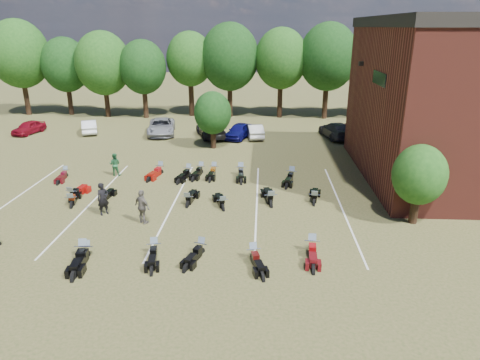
# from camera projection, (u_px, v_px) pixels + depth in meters

# --- Properties ---
(ground) EXTENTS (160.00, 160.00, 0.00)m
(ground) POSITION_uv_depth(u_px,v_px,m) (218.00, 226.00, 22.83)
(ground) COLOR brown
(ground) RESTS_ON ground
(car_0) EXTENTS (2.26, 3.98, 1.27)m
(car_0) POSITION_uv_depth(u_px,v_px,m) (29.00, 127.00, 42.24)
(car_0) COLOR maroon
(car_0) RESTS_ON ground
(car_1) EXTENTS (2.79, 4.20, 1.31)m
(car_1) POSITION_uv_depth(u_px,v_px,m) (89.00, 126.00, 42.58)
(car_1) COLOR silver
(car_1) RESTS_ON ground
(car_2) EXTENTS (3.40, 5.82, 1.52)m
(car_2) POSITION_uv_depth(u_px,v_px,m) (161.00, 127.00, 41.97)
(car_2) COLOR gray
(car_2) RESTS_ON ground
(car_3) EXTENTS (3.74, 5.74, 1.55)m
(car_3) POSITION_uv_depth(u_px,v_px,m) (211.00, 129.00, 40.97)
(car_3) COLOR black
(car_3) RESTS_ON ground
(car_4) EXTENTS (2.92, 4.46, 1.41)m
(car_4) POSITION_uv_depth(u_px,v_px,m) (239.00, 131.00, 40.53)
(car_4) COLOR #0B0B52
(car_4) RESTS_ON ground
(car_5) EXTENTS (1.96, 4.12, 1.30)m
(car_5) POSITION_uv_depth(u_px,v_px,m) (255.00, 131.00, 40.76)
(car_5) COLOR beige
(car_5) RESTS_ON ground
(car_6) EXTENTS (3.26, 5.21, 1.34)m
(car_6) POSITION_uv_depth(u_px,v_px,m) (359.00, 131.00, 40.51)
(car_6) COLOR #580511
(car_6) RESTS_ON ground
(car_7) EXTENTS (3.09, 5.39, 1.47)m
(car_7) POSITION_uv_depth(u_px,v_px,m) (336.00, 130.00, 40.64)
(car_7) COLOR #323136
(car_7) RESTS_ON ground
(person_black) EXTENTS (0.80, 0.80, 1.88)m
(person_black) POSITION_uv_depth(u_px,v_px,m) (103.00, 199.00, 23.95)
(person_black) COLOR black
(person_black) RESTS_ON ground
(person_green) EXTENTS (0.80, 0.62, 1.64)m
(person_green) POSITION_uv_depth(u_px,v_px,m) (115.00, 164.00, 30.34)
(person_green) COLOR #256338
(person_green) RESTS_ON ground
(person_grey) EXTENTS (1.18, 1.05, 1.92)m
(person_grey) POSITION_uv_depth(u_px,v_px,m) (142.00, 207.00, 22.85)
(person_grey) COLOR #605B52
(person_grey) RESTS_ON ground
(motorcycle_1) EXTENTS (0.83, 2.13, 1.16)m
(motorcycle_1) POSITION_uv_depth(u_px,v_px,m) (87.00, 257.00, 19.73)
(motorcycle_1) COLOR black
(motorcycle_1) RESTS_ON ground
(motorcycle_2) EXTENTS (1.07, 2.43, 1.31)m
(motorcycle_2) POSITION_uv_depth(u_px,v_px,m) (84.00, 258.00, 19.65)
(motorcycle_2) COLOR black
(motorcycle_2) RESTS_ON ground
(motorcycle_3) EXTENTS (1.26, 2.19, 1.16)m
(motorcycle_3) POSITION_uv_depth(u_px,v_px,m) (201.00, 254.00, 20.02)
(motorcycle_3) COLOR black
(motorcycle_3) RESTS_ON ground
(motorcycle_4) EXTENTS (1.02, 2.24, 1.20)m
(motorcycle_4) POSITION_uv_depth(u_px,v_px,m) (155.00, 255.00, 19.94)
(motorcycle_4) COLOR black
(motorcycle_4) RESTS_ON ground
(motorcycle_5) EXTENTS (1.21, 2.24, 1.19)m
(motorcycle_5) POSITION_uv_depth(u_px,v_px,m) (253.00, 260.00, 19.48)
(motorcycle_5) COLOR black
(motorcycle_5) RESTS_ON ground
(motorcycle_6) EXTENTS (0.88, 2.35, 1.29)m
(motorcycle_6) POSITION_uv_depth(u_px,v_px,m) (311.00, 253.00, 20.15)
(motorcycle_6) COLOR #510B0F
(motorcycle_6) RESTS_ON ground
(motorcycle_7) EXTENTS (1.05, 2.45, 1.32)m
(motorcycle_7) POSITION_uv_depth(u_px,v_px,m) (72.00, 201.00, 26.12)
(motorcycle_7) COLOR maroon
(motorcycle_7) RESTS_ON ground
(motorcycle_8) EXTENTS (1.21, 2.36, 1.26)m
(motorcycle_8) POSITION_uv_depth(u_px,v_px,m) (72.00, 207.00, 25.25)
(motorcycle_8) COLOR black
(motorcycle_8) RESTS_ON ground
(motorcycle_9) EXTENTS (0.84, 2.07, 1.12)m
(motorcycle_9) POSITION_uv_depth(u_px,v_px,m) (103.00, 203.00, 25.84)
(motorcycle_9) COLOR black
(motorcycle_9) RESTS_ON ground
(motorcycle_10) EXTENTS (1.32, 2.30, 1.22)m
(motorcycle_10) POSITION_uv_depth(u_px,v_px,m) (223.00, 209.00, 24.91)
(motorcycle_10) COLOR black
(motorcycle_10) RESTS_ON ground
(motorcycle_11) EXTENTS (0.97, 2.34, 1.27)m
(motorcycle_11) POSITION_uv_depth(u_px,v_px,m) (188.00, 206.00, 25.36)
(motorcycle_11) COLOR black
(motorcycle_11) RESTS_ON ground
(motorcycle_12) EXTENTS (1.06, 2.36, 1.27)m
(motorcycle_12) POSITION_uv_depth(u_px,v_px,m) (314.00, 204.00, 25.62)
(motorcycle_12) COLOR black
(motorcycle_12) RESTS_ON ground
(motorcycle_13) EXTENTS (1.18, 2.61, 1.41)m
(motorcycle_13) POSITION_uv_depth(u_px,v_px,m) (271.00, 206.00, 25.41)
(motorcycle_13) COLOR black
(motorcycle_13) RESTS_ON ground
(motorcycle_14) EXTENTS (0.80, 2.06, 1.12)m
(motorcycle_14) POSITION_uv_depth(u_px,v_px,m) (66.00, 177.00, 30.21)
(motorcycle_14) COLOR #460A0F
(motorcycle_14) RESTS_ON ground
(motorcycle_15) EXTENTS (1.31, 2.41, 1.28)m
(motorcycle_15) POSITION_uv_depth(u_px,v_px,m) (161.00, 174.00, 30.87)
(motorcycle_15) COLOR maroon
(motorcycle_15) RESTS_ON ground
(motorcycle_16) EXTENTS (1.25, 2.34, 1.25)m
(motorcycle_16) POSITION_uv_depth(u_px,v_px,m) (189.00, 176.00, 30.43)
(motorcycle_16) COLOR black
(motorcycle_16) RESTS_ON ground
(motorcycle_17) EXTENTS (0.85, 2.26, 1.24)m
(motorcycle_17) POSITION_uv_depth(u_px,v_px,m) (214.00, 174.00, 30.85)
(motorcycle_17) COLOR black
(motorcycle_17) RESTS_ON ground
(motorcycle_18) EXTENTS (1.11, 2.29, 1.23)m
(motorcycle_18) POSITION_uv_depth(u_px,v_px,m) (201.00, 174.00, 30.92)
(motorcycle_18) COLOR black
(motorcycle_18) RESTS_ON ground
(motorcycle_19) EXTENTS (0.90, 2.40, 1.32)m
(motorcycle_19) POSITION_uv_depth(u_px,v_px,m) (241.00, 175.00, 30.58)
(motorcycle_19) COLOR black
(motorcycle_19) RESTS_ON ground
(motorcycle_20) EXTENTS (1.29, 2.46, 1.31)m
(motorcycle_20) POSITION_uv_depth(u_px,v_px,m) (291.00, 180.00, 29.71)
(motorcycle_20) COLOR black
(motorcycle_20) RESTS_ON ground
(tree_line) EXTENTS (56.00, 6.00, 9.79)m
(tree_line) POSITION_uv_depth(u_px,v_px,m) (235.00, 62.00, 47.98)
(tree_line) COLOR black
(tree_line) RESTS_ON ground
(young_tree_near_building) EXTENTS (2.80, 2.80, 4.16)m
(young_tree_near_building) POSITION_uv_depth(u_px,v_px,m) (419.00, 175.00, 22.31)
(young_tree_near_building) COLOR black
(young_tree_near_building) RESTS_ON ground
(young_tree_midfield) EXTENTS (3.20, 3.20, 4.70)m
(young_tree_midfield) POSITION_uv_depth(u_px,v_px,m) (213.00, 113.00, 36.44)
(young_tree_midfield) COLOR black
(young_tree_midfield) RESTS_ON ground
(parking_lines) EXTENTS (20.10, 14.00, 0.01)m
(parking_lines) POSITION_uv_depth(u_px,v_px,m) (174.00, 203.00, 25.79)
(parking_lines) COLOR silver
(parking_lines) RESTS_ON ground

